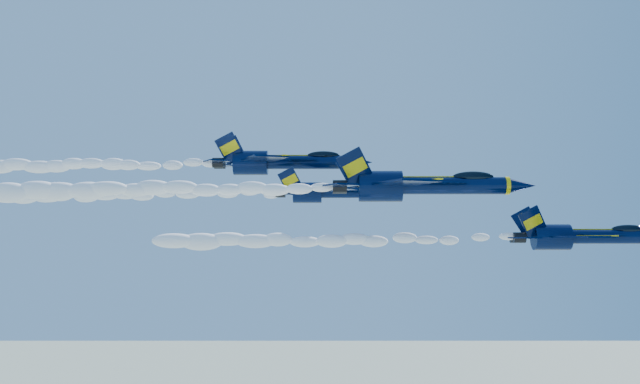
{
  "coord_description": "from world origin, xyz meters",
  "views": [
    {
      "loc": [
        -5.88,
        -74.08,
        148.21
      ],
      "look_at": [
        -6.6,
        0.09,
        152.71
      ],
      "focal_mm": 40.0,
      "sensor_mm": 36.0,
      "label": 1
    }
  ],
  "objects_px": {
    "jet_lead": "(585,236)",
    "jet_second": "(421,185)",
    "jet_third": "(334,192)",
    "jet_fourth": "(282,162)"
  },
  "relations": [
    {
      "from": "jet_second",
      "to": "jet_third",
      "type": "distance_m",
      "value": 14.68
    },
    {
      "from": "jet_lead",
      "to": "jet_third",
      "type": "distance_m",
      "value": 27.23
    },
    {
      "from": "jet_lead",
      "to": "jet_third",
      "type": "height_order",
      "value": "jet_third"
    },
    {
      "from": "jet_lead",
      "to": "jet_third",
      "type": "xyz_separation_m",
      "value": [
        -22.77,
        14.11,
        4.92
      ]
    },
    {
      "from": "jet_third",
      "to": "jet_fourth",
      "type": "height_order",
      "value": "jet_fourth"
    },
    {
      "from": "jet_third",
      "to": "jet_lead",
      "type": "bearing_deg",
      "value": -31.78
    },
    {
      "from": "jet_second",
      "to": "jet_third",
      "type": "bearing_deg",
      "value": 123.31
    },
    {
      "from": "jet_lead",
      "to": "jet_fourth",
      "type": "relative_size",
      "value": 0.81
    },
    {
      "from": "jet_lead",
      "to": "jet_second",
      "type": "height_order",
      "value": "jet_second"
    },
    {
      "from": "jet_second",
      "to": "jet_fourth",
      "type": "relative_size",
      "value": 1.01
    }
  ]
}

